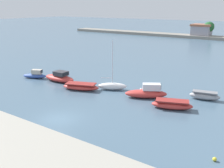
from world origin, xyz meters
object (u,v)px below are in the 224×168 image
object	(u,v)px
mooring_buoy_0	(215,159)
moored_boat_5	(172,105)
moored_boat_4	(147,93)
mooring_buoy_1	(141,89)
moored_boat_3	(112,86)
moored_boat_6	(205,96)
moored_boat_0	(35,75)
moored_boat_2	(81,87)
moored_boat_1	(60,77)

from	to	relation	value
mooring_buoy_0	moored_boat_5	bearing A→B (deg)	129.25
moored_boat_4	mooring_buoy_1	distance (m)	2.85
mooring_buoy_0	mooring_buoy_1	xyz separation A→B (m)	(-12.70, 11.99, 0.04)
moored_boat_5	moored_boat_3	bearing A→B (deg)	148.01
moored_boat_5	mooring_buoy_1	size ratio (longest dim) A/B	12.31
moored_boat_3	moored_boat_6	size ratio (longest dim) A/B	1.78
moored_boat_0	mooring_buoy_1	distance (m)	17.97
moored_boat_0	mooring_buoy_0	bearing A→B (deg)	-41.04
moored_boat_5	moored_boat_4	bearing A→B (deg)	136.50
moored_boat_2	moored_boat_4	xyz separation A→B (m)	(9.18, 2.29, 0.22)
moored_boat_4	mooring_buoy_1	bearing A→B (deg)	102.77
moored_boat_0	moored_boat_4	distance (m)	19.55
moored_boat_5	mooring_buoy_1	world-z (taller)	moored_boat_5
moored_boat_5	mooring_buoy_1	xyz separation A→B (m)	(-6.01, 3.81, -0.29)
moored_boat_0	mooring_buoy_0	world-z (taller)	moored_boat_0
moored_boat_0	moored_boat_3	size ratio (longest dim) A/B	0.59
moored_boat_6	mooring_buoy_1	bearing A→B (deg)	177.16
moored_boat_3	moored_boat_5	world-z (taller)	moored_boat_3
moored_boat_5	moored_boat_6	xyz separation A→B (m)	(2.25, 5.20, 0.02)
moored_boat_5	moored_boat_6	distance (m)	5.66
moored_boat_4	moored_boat_5	distance (m)	4.46
moored_boat_1	mooring_buoy_1	bearing A→B (deg)	11.47
moored_boat_0	moored_boat_5	size ratio (longest dim) A/B	0.83
moored_boat_3	mooring_buoy_1	world-z (taller)	moored_boat_3
moored_boat_1	moored_boat_2	bearing A→B (deg)	-15.51
moored_boat_3	mooring_buoy_0	xyz separation A→B (m)	(16.34, -10.17, -0.38)
moored_boat_4	moored_boat_1	bearing A→B (deg)	153.43
moored_boat_4	moored_boat_6	bearing A→B (deg)	-1.70
moored_boat_0	moored_boat_6	size ratio (longest dim) A/B	1.05
moored_boat_1	moored_boat_6	size ratio (longest dim) A/B	1.43
moored_boat_5	mooring_buoy_1	distance (m)	7.12
moored_boat_5	moored_boat_6	size ratio (longest dim) A/B	1.27
moored_boat_0	moored_boat_2	bearing A→B (deg)	-28.85
moored_boat_1	moored_boat_6	world-z (taller)	moored_boat_1
moored_boat_1	moored_boat_3	bearing A→B (deg)	5.58
moored_boat_5	mooring_buoy_0	distance (m)	10.57
moored_boat_3	mooring_buoy_1	xyz separation A→B (m)	(3.64, 1.82, -0.34)
moored_boat_1	moored_boat_5	xyz separation A→B (m)	(18.80, -0.82, -0.14)
moored_boat_5	mooring_buoy_1	bearing A→B (deg)	127.29
moored_boat_1	moored_boat_4	bearing A→B (deg)	1.95
moored_boat_4	moored_boat_6	xyz separation A→B (m)	(6.35, 3.45, -0.17)
moored_boat_3	mooring_buoy_0	world-z (taller)	moored_boat_3
moored_boat_3	moored_boat_0	bearing A→B (deg)	158.23
moored_boat_2	moored_boat_4	size ratio (longest dim) A/B	1.00
moored_boat_5	moored_boat_6	world-z (taller)	moored_boat_6
moored_boat_0	moored_boat_6	bearing A→B (deg)	-14.52
moored_boat_2	mooring_buoy_0	size ratio (longest dim) A/B	17.12
moored_boat_6	mooring_buoy_0	distance (m)	14.10
moored_boat_2	moored_boat_1	bearing A→B (deg)	145.58
moored_boat_2	moored_boat_4	bearing A→B (deg)	-6.58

